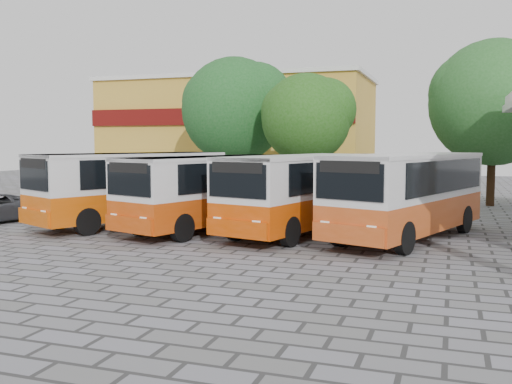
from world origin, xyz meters
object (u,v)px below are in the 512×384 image
at_px(bus_centre_left, 209,188).
at_px(bus_far_right, 407,190).
at_px(bus_centre_right, 300,188).
at_px(bus_far_left, 131,184).

xyz_separation_m(bus_centre_left, bus_far_right, (7.33, 0.32, 0.08)).
bearing_deg(bus_far_right, bus_centre_right, -161.03).
distance_m(bus_far_left, bus_centre_left, 3.54).
bearing_deg(bus_centre_right, bus_centre_left, -159.56).
bearing_deg(bus_centre_right, bus_far_right, 14.16).
xyz_separation_m(bus_centre_left, bus_centre_right, (3.50, 0.35, 0.03)).
xyz_separation_m(bus_far_left, bus_centre_left, (3.53, -0.22, -0.05)).
bearing_deg(bus_centre_left, bus_far_right, 20.79).
height_order(bus_far_left, bus_centre_right, bus_far_left).
relative_size(bus_far_left, bus_far_right, 0.99).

